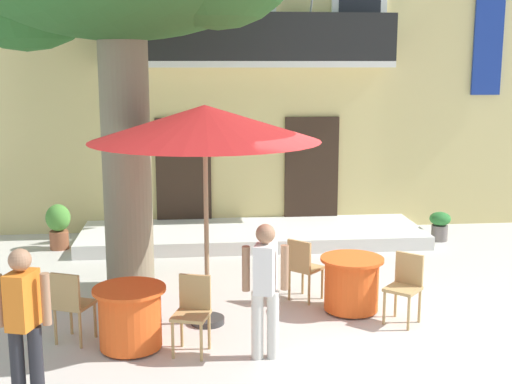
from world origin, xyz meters
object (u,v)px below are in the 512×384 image
at_px(cafe_chair_middle_0, 303,265).
at_px(ground_planter_right, 440,224).
at_px(pedestrian_near_entrance, 24,319).
at_px(cafe_table_near_tree, 130,317).
at_px(cafe_table_middle, 352,284).
at_px(cafe_chair_near_tree_1, 71,302).
at_px(cafe_chair_middle_1, 405,283).
at_px(ground_planter_left, 58,224).
at_px(cafe_chair_near_tree_0, 193,309).
at_px(pedestrian_mid_plaza, 265,284).
at_px(cafe_umbrella, 205,124).

bearing_deg(cafe_chair_middle_0, ground_planter_right, 43.88).
bearing_deg(pedestrian_near_entrance, cafe_table_near_tree, 55.21).
relative_size(cafe_table_near_tree, cafe_table_middle, 1.00).
relative_size(cafe_chair_near_tree_1, cafe_chair_middle_0, 1.00).
bearing_deg(cafe_chair_middle_1, ground_planter_left, 141.70).
bearing_deg(cafe_chair_near_tree_0, pedestrian_mid_plaza, -18.01).
relative_size(cafe_table_near_tree, ground_planter_right, 1.55).
distance_m(cafe_chair_middle_0, cafe_chair_middle_1, 1.51).
xyz_separation_m(cafe_table_near_tree, ground_planter_left, (-1.68, 4.60, 0.07)).
relative_size(cafe_chair_middle_1, ground_planter_left, 1.09).
height_order(cafe_chair_near_tree_0, ground_planter_right, cafe_chair_near_tree_0).
bearing_deg(cafe_chair_middle_1, cafe_chair_middle_0, 142.56).
distance_m(cafe_table_middle, pedestrian_near_entrance, 4.45).
bearing_deg(ground_planter_right, cafe_table_middle, -126.30).
xyz_separation_m(cafe_table_near_tree, cafe_chair_middle_0, (2.32, 1.42, 0.14)).
relative_size(cafe_chair_near_tree_1, cafe_table_middle, 1.05).
distance_m(cafe_table_middle, pedestrian_mid_plaza, 1.99).
xyz_separation_m(cafe_chair_middle_0, pedestrian_near_entrance, (-3.21, -2.71, 0.38)).
bearing_deg(cafe_table_near_tree, ground_planter_right, 39.19).
distance_m(cafe_table_near_tree, cafe_chair_near_tree_1, 0.77).
bearing_deg(ground_planter_left, cafe_table_middle, -38.50).
relative_size(cafe_table_middle, pedestrian_near_entrance, 0.53).
height_order(cafe_table_near_tree, ground_planter_left, ground_planter_left).
bearing_deg(cafe_chair_middle_0, ground_planter_left, 141.44).
bearing_deg(ground_planter_right, ground_planter_left, 179.05).
xyz_separation_m(cafe_table_middle, ground_planter_left, (-4.58, 3.65, 0.07)).
relative_size(cafe_table_middle, cafe_chair_middle_0, 0.95).
xyz_separation_m(cafe_chair_middle_1, ground_planter_left, (-5.19, 4.10, -0.06)).
relative_size(cafe_table_middle, cafe_umbrella, 0.30).
xyz_separation_m(cafe_table_middle, pedestrian_mid_plaza, (-1.34, -1.37, 0.50)).
relative_size(cafe_chair_near_tree_1, pedestrian_mid_plaza, 0.57).
xyz_separation_m(cafe_chair_near_tree_1, cafe_chair_middle_1, (4.23, 0.28, 0.00)).
bearing_deg(cafe_chair_middle_0, pedestrian_mid_plaza, -112.24).
xyz_separation_m(cafe_table_near_tree, cafe_chair_near_tree_1, (-0.72, 0.22, 0.14)).
bearing_deg(pedestrian_mid_plaza, cafe_chair_middle_0, 67.76).
height_order(ground_planter_left, pedestrian_mid_plaza, pedestrian_mid_plaza).
xyz_separation_m(cafe_table_middle, cafe_chair_middle_0, (-0.59, 0.47, 0.14)).
height_order(cafe_table_near_tree, pedestrian_mid_plaza, pedestrian_mid_plaza).
height_order(cafe_table_middle, cafe_umbrella, cafe_umbrella).
bearing_deg(cafe_chair_near_tree_0, cafe_chair_near_tree_1, 165.75).
distance_m(cafe_chair_middle_0, ground_planter_right, 4.42).
xyz_separation_m(cafe_table_near_tree, cafe_umbrella, (0.93, 0.70, 2.22)).
distance_m(cafe_table_middle, cafe_chair_middle_0, 0.77).
height_order(ground_planter_right, pedestrian_mid_plaza, pedestrian_mid_plaza).
xyz_separation_m(cafe_chair_near_tree_1, ground_planter_left, (-0.96, 4.38, -0.06)).
bearing_deg(cafe_chair_near_tree_1, cafe_umbrella, 16.20).
bearing_deg(ground_planter_right, cafe_table_near_tree, -140.81).
distance_m(cafe_chair_middle_1, ground_planter_left, 6.61).
bearing_deg(cafe_chair_near_tree_1, cafe_table_middle, 11.44).
bearing_deg(ground_planter_left, pedestrian_near_entrance, -82.46).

